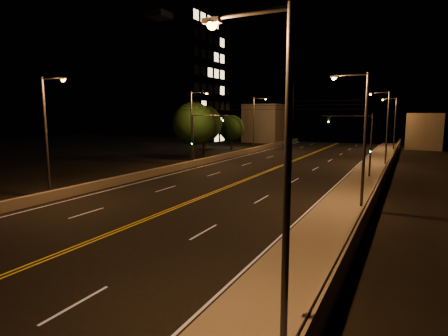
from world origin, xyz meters
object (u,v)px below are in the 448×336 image
at_px(streetlight_0, 278,162).
at_px(streetlight_3, 393,120).
at_px(streetlight_1, 361,132).
at_px(building_tower, 160,83).
at_px(streetlight_6, 255,120).
at_px(tree_2, 232,128).
at_px(traffic_signal_right, 361,138).
at_px(streetlight_2, 385,123).
at_px(streetlight_5, 193,123).
at_px(streetlight_4, 48,130).
at_px(tree_0, 193,124).
at_px(tree_1, 204,124).
at_px(traffic_signal_left, 199,134).

bearing_deg(streetlight_0, streetlight_3, 90.00).
xyz_separation_m(streetlight_1, building_tower, (-42.44, 35.68, 7.12)).
bearing_deg(streetlight_6, streetlight_0, -67.41).
height_order(streetlight_3, tree_2, streetlight_3).
bearing_deg(building_tower, traffic_signal_right, -28.67).
bearing_deg(streetlight_0, streetlight_2, 90.00).
bearing_deg(streetlight_5, streetlight_2, 26.41).
relative_size(streetlight_1, streetlight_3, 1.00).
height_order(streetlight_4, tree_0, streetlight_4).
height_order(building_tower, tree_0, building_tower).
bearing_deg(tree_2, streetlight_6, -7.25).
bearing_deg(tree_1, streetlight_0, -58.01).
relative_size(streetlight_3, streetlight_4, 1.00).
bearing_deg(streetlight_3, streetlight_4, -111.99).
xyz_separation_m(traffic_signal_left, building_tower, (-22.07, 22.40, 8.38)).
bearing_deg(streetlight_6, tree_0, -100.80).
relative_size(streetlight_1, tree_2, 1.48).
distance_m(streetlight_3, streetlight_5, 38.64).
relative_size(streetlight_0, traffic_signal_left, 1.42).
bearing_deg(tree_1, streetlight_5, -65.97).
relative_size(streetlight_2, streetlight_6, 1.00).
distance_m(streetlight_4, tree_1, 32.91).
distance_m(streetlight_5, tree_2, 21.71).
distance_m(building_tower, tree_1, 20.46).
distance_m(streetlight_1, streetlight_5, 25.43).
height_order(tree_1, tree_2, tree_1).
height_order(streetlight_3, traffic_signal_right, streetlight_3).
bearing_deg(streetlight_1, traffic_signal_right, 96.37).
height_order(streetlight_0, building_tower, building_tower).
bearing_deg(building_tower, streetlight_0, -51.35).
bearing_deg(streetlight_1, tree_2, 127.05).
xyz_separation_m(streetlight_2, streetlight_6, (-21.45, 9.86, 0.00)).
xyz_separation_m(streetlight_0, streetlight_6, (-21.45, 51.56, 0.00)).
xyz_separation_m(tree_1, tree_2, (0.33, 9.61, -0.99)).
bearing_deg(tree_1, building_tower, 146.45).
bearing_deg(streetlight_5, streetlight_4, -90.00).
bearing_deg(tree_1, traffic_signal_left, -62.39).
xyz_separation_m(streetlight_3, streetlight_5, (-21.45, -32.14, 0.00)).
bearing_deg(streetlight_3, tree_1, -142.19).
bearing_deg(streetlight_4, streetlight_3, 68.01).
bearing_deg(streetlight_1, traffic_signal_left, 146.89).
bearing_deg(tree_2, streetlight_2, -21.75).
relative_size(streetlight_0, tree_2, 1.48).
bearing_deg(traffic_signal_left, tree_2, 105.31).
distance_m(streetlight_0, tree_2, 58.42).
distance_m(streetlight_1, traffic_signal_left, 24.35).
xyz_separation_m(streetlight_1, streetlight_4, (-21.45, -7.34, 0.00)).
height_order(streetlight_0, streetlight_4, same).
distance_m(streetlight_0, tree_0, 43.45).
xyz_separation_m(tree_0, tree_1, (-2.15, 6.63, -0.20)).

